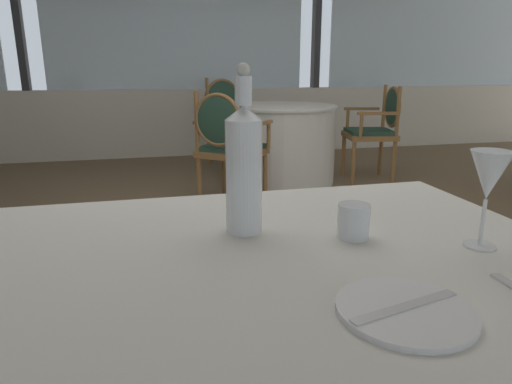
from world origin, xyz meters
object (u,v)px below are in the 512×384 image
at_px(water_bottle, 244,166).
at_px(wine_glass, 489,178).
at_px(water_tumbler, 354,221).
at_px(dining_chair_1_2, 227,115).
at_px(side_plate, 405,310).
at_px(dining_chair_1_1, 378,125).
at_px(dining_chair_1_0, 227,140).

height_order(water_bottle, wine_glass, water_bottle).
xyz_separation_m(water_tumbler, dining_chair_1_2, (0.49, 4.38, -0.22)).
bearing_deg(wine_glass, water_bottle, 155.94).
bearing_deg(water_bottle, side_plate, -67.98).
bearing_deg(side_plate, water_bottle, 112.02).
height_order(water_tumbler, dining_chair_1_1, dining_chair_1_1).
xyz_separation_m(side_plate, dining_chair_1_2, (0.55, 4.68, -0.19)).
relative_size(side_plate, water_bottle, 0.57).
height_order(side_plate, dining_chair_1_1, dining_chair_1_1).
relative_size(water_bottle, dining_chair_1_2, 0.37).
xyz_separation_m(side_plate, dining_chair_1_1, (1.87, 3.56, -0.20)).
distance_m(dining_chair_1_0, dining_chair_1_2, 1.74).
xyz_separation_m(wine_glass, dining_chair_1_1, (1.58, 3.36, -0.34)).
height_order(water_bottle, dining_chair_1_0, water_bottle).
bearing_deg(dining_chair_1_1, water_bottle, 67.44).
distance_m(side_plate, wine_glass, 0.38).
bearing_deg(dining_chair_1_1, water_tumbler, 71.07).
bearing_deg(water_tumbler, dining_chair_1_1, 60.85).
bearing_deg(dining_chair_1_0, side_plate, -144.43).
distance_m(side_plate, water_bottle, 0.45).
xyz_separation_m(wine_glass, water_tumbler, (-0.23, 0.11, -0.11)).
relative_size(water_tumbler, dining_chair_1_0, 0.08).
height_order(dining_chair_1_0, dining_chair_1_1, dining_chair_1_1).
height_order(side_plate, dining_chair_1_0, dining_chair_1_0).
bearing_deg(water_bottle, dining_chair_1_0, 81.08).
relative_size(wine_glass, water_tumbler, 2.67).
relative_size(dining_chair_1_0, dining_chair_1_1, 1.00).
xyz_separation_m(water_bottle, dining_chair_1_0, (0.40, 2.57, -0.35)).
bearing_deg(side_plate, wine_glass, 34.34).
relative_size(side_plate, wine_glass, 1.04).
bearing_deg(dining_chair_1_0, water_bottle, -148.70).
distance_m(side_plate, water_tumbler, 0.31).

